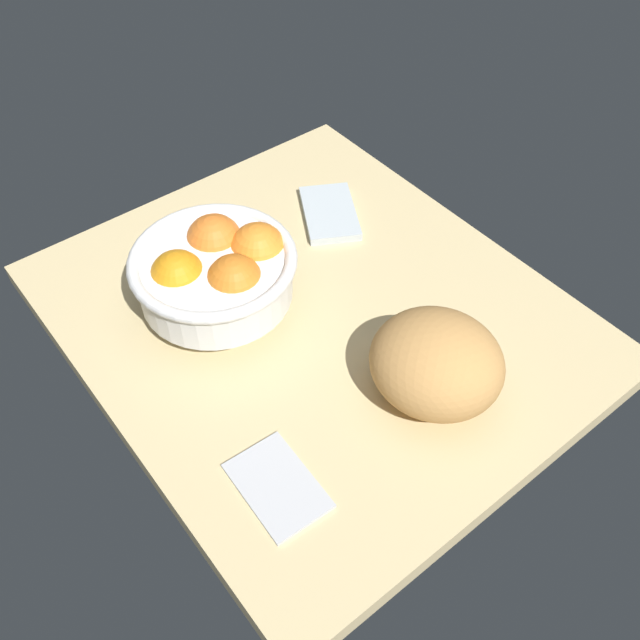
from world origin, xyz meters
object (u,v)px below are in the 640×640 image
object	(u,v)px
bread_loaf	(436,363)
napkin_folded	(330,213)
napkin_spare	(277,485)
fruit_bowl	(218,271)

from	to	relation	value
bread_loaf	napkin_folded	xyz separation A→B (cm)	(-33.01, 10.79, -4.63)
bread_loaf	napkin_spare	bearing A→B (deg)	-92.57
napkin_folded	napkin_spare	world-z (taller)	napkin_folded
fruit_bowl	napkin_spare	bearing A→B (deg)	-20.94
napkin_folded	napkin_spare	distance (cm)	45.99
fruit_bowl	napkin_folded	bearing A→B (deg)	103.42
fruit_bowl	napkin_spare	distance (cm)	29.02
fruit_bowl	napkin_spare	world-z (taller)	fruit_bowl
fruit_bowl	bread_loaf	xyz separation A→B (cm)	(27.55, 12.08, -1.07)
fruit_bowl	bread_loaf	bearing A→B (deg)	23.68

